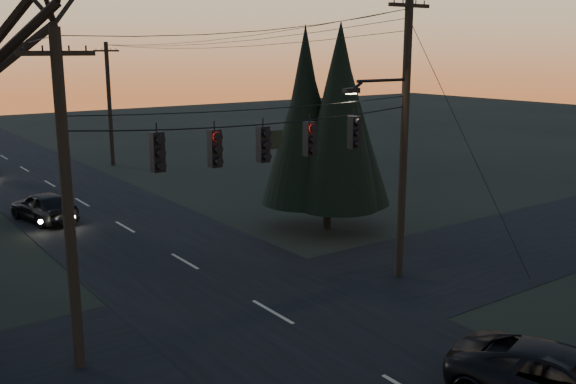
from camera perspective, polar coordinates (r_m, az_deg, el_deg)
main_road at (r=28.62m, az=-12.79°, el=-3.95°), size 8.00×120.00×0.02m
cross_road at (r=20.27m, az=-1.39°, el=-10.62°), size 60.00×7.00×0.02m
utility_pole_right at (r=23.59m, az=9.80°, el=-7.42°), size 5.00×0.30×10.00m
utility_pole_left at (r=17.92m, az=-17.98°, el=-14.56°), size 1.80×0.30×8.50m
utility_pole_far_r at (r=46.94m, az=-15.28°, el=2.31°), size 1.80×0.30×8.50m
span_signal_assembly at (r=18.69m, az=-2.08°, el=4.42°), size 11.50×0.44×1.47m
evergreen_right at (r=28.50m, az=3.60°, el=5.71°), size 4.16×4.16×8.01m
suv_near at (r=16.11m, az=23.49°, el=-15.40°), size 3.79×5.61×1.43m
sedan_oncoming_a at (r=32.42m, az=-20.89°, el=-1.23°), size 2.48×4.47×1.44m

